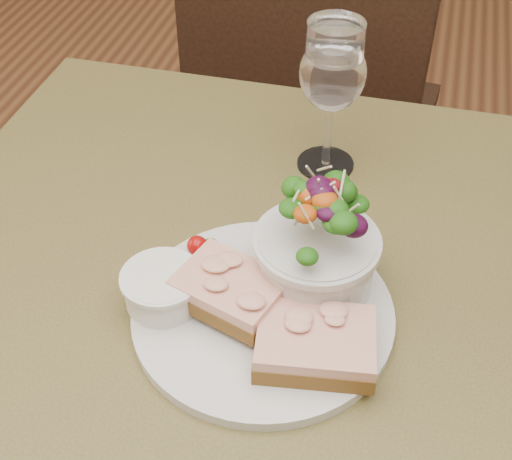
% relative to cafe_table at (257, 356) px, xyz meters
% --- Properties ---
extents(cafe_table, '(0.80, 0.80, 0.75)m').
position_rel_cafe_table_xyz_m(cafe_table, '(0.00, 0.00, 0.00)').
color(cafe_table, '#433C1C').
rests_on(cafe_table, ground).
extents(chair_far, '(0.46, 0.46, 0.90)m').
position_rel_cafe_table_xyz_m(chair_far, '(-0.06, 0.74, -0.36)').
color(chair_far, black).
rests_on(chair_far, ground).
extents(dinner_plate, '(0.26, 0.26, 0.01)m').
position_rel_cafe_table_xyz_m(dinner_plate, '(0.01, -0.03, 0.11)').
color(dinner_plate, silver).
rests_on(dinner_plate, cafe_table).
extents(sandwich_front, '(0.12, 0.09, 0.03)m').
position_rel_cafe_table_xyz_m(sandwich_front, '(0.07, -0.07, 0.13)').
color(sandwich_front, '#4B2914').
rests_on(sandwich_front, dinner_plate).
extents(sandwich_back, '(0.12, 0.10, 0.03)m').
position_rel_cafe_table_xyz_m(sandwich_back, '(-0.02, -0.03, 0.14)').
color(sandwich_back, '#4B2914').
rests_on(sandwich_back, dinner_plate).
extents(ramekin, '(0.07, 0.07, 0.04)m').
position_rel_cafe_table_xyz_m(ramekin, '(-0.08, -0.04, 0.13)').
color(ramekin, silver).
rests_on(ramekin, dinner_plate).
extents(salad_bowl, '(0.11, 0.11, 0.13)m').
position_rel_cafe_table_xyz_m(salad_bowl, '(0.05, 0.02, 0.17)').
color(salad_bowl, silver).
rests_on(salad_bowl, dinner_plate).
extents(garnish, '(0.05, 0.04, 0.02)m').
position_rel_cafe_table_xyz_m(garnish, '(-0.06, 0.04, 0.12)').
color(garnish, '#0F390A').
rests_on(garnish, dinner_plate).
extents(wine_glass, '(0.08, 0.08, 0.18)m').
position_rel_cafe_table_xyz_m(wine_glass, '(0.03, 0.23, 0.22)').
color(wine_glass, white).
rests_on(wine_glass, cafe_table).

